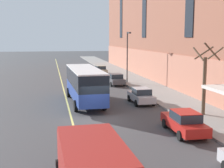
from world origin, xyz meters
name	(u,v)px	position (x,y,z in m)	size (l,w,h in m)	color
ground_plane	(98,120)	(0.00, 0.00, 0.00)	(260.00, 260.00, 0.00)	#424244
sidewalk	(187,106)	(8.79, 3.00, 0.07)	(4.84, 160.00, 0.15)	gray
city_bus	(85,83)	(-0.36, 6.39, 2.01)	(3.12, 10.82, 3.45)	navy
parked_car_darkgray_1	(115,79)	(5.06, 17.70, 0.78)	(2.08, 4.51, 1.56)	#4C4C51
parked_car_silver_2	(141,96)	(5.02, 5.26, 0.78)	(1.93, 4.24, 1.56)	#B7B7BC
parked_car_red_3	(184,122)	(5.11, -4.63, 0.78)	(2.00, 4.68, 1.56)	#B21E19
parked_car_champagne_4	(100,70)	(5.03, 30.52, 0.78)	(2.03, 4.55, 1.56)	#BCAD89
box_truck	(90,165)	(-2.22, -12.38, 1.58)	(2.48, 6.75, 2.72)	maroon
street_tree_mid_block	(205,78)	(8.65, -0.54, 3.15)	(1.94, 2.04, 5.89)	brown
street_lamp	(128,52)	(6.97, 18.59, 4.46)	(0.36, 1.48, 7.05)	#2D2D30
lane_centerline	(70,112)	(-2.06, 3.00, 0.00)	(0.16, 140.00, 0.01)	#E0D66B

